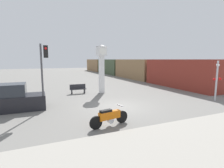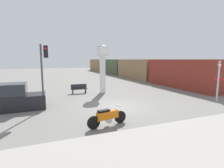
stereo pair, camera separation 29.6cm
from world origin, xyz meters
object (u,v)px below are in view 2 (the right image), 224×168
at_px(motorcycle, 107,117).
at_px(clock_tower, 103,62).
at_px(bench, 79,88).
at_px(traffic_light, 44,65).
at_px(railroad_crossing_signal, 218,79).
at_px(freight_train, 124,68).
at_px(parked_car, 11,99).

distance_m(motorcycle, clock_tower, 9.49).
bearing_deg(bench, traffic_light, -123.38).
xyz_separation_m(motorcycle, railroad_crossing_signal, (10.16, 1.65, 1.33)).
bearing_deg(traffic_light, bench, 56.62).
bearing_deg(freight_train, parked_car, -132.12).
bearing_deg(bench, motorcycle, -92.52).
distance_m(motorcycle, railroad_crossing_signal, 10.38).
bearing_deg(parked_car, bench, 38.08).
xyz_separation_m(clock_tower, traffic_light, (-5.57, -4.32, -0.17)).
distance_m(motorcycle, traffic_light, 5.79).
height_order(railroad_crossing_signal, bench, railroad_crossing_signal).
distance_m(clock_tower, parked_car, 8.83).
bearing_deg(freight_train, clock_tower, -122.05).
xyz_separation_m(clock_tower, parked_car, (-7.72, -3.52, -2.44)).
distance_m(freight_train, bench, 20.10).
distance_m(traffic_light, bench, 6.44).
distance_m(bench, parked_car, 6.82).
xyz_separation_m(motorcycle, parked_car, (-5.00, 5.15, 0.27)).
height_order(freight_train, parked_car, freight_train).
relative_size(clock_tower, traffic_light, 1.10).
xyz_separation_m(freight_train, railroad_crossing_signal, (-2.77, -23.33, 0.11)).
bearing_deg(railroad_crossing_signal, bench, 141.88).
xyz_separation_m(motorcycle, clock_tower, (2.72, 8.68, 2.71)).
xyz_separation_m(railroad_crossing_signal, bench, (-9.75, 7.65, -1.32)).
bearing_deg(traffic_light, railroad_crossing_signal, -11.75).
distance_m(motorcycle, parked_car, 7.19).
height_order(freight_train, traffic_light, traffic_light).
bearing_deg(traffic_light, clock_tower, 37.78).
relative_size(railroad_crossing_signal, bench, 2.06).
bearing_deg(bench, clock_tower, -15.20).
bearing_deg(freight_train, traffic_light, -127.42).
distance_m(clock_tower, railroad_crossing_signal, 10.32).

